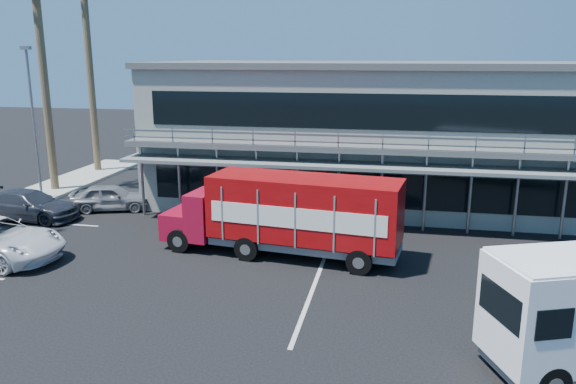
# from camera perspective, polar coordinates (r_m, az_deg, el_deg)

# --- Properties ---
(ground) EXTENTS (120.00, 120.00, 0.00)m
(ground) POSITION_cam_1_polar(r_m,az_deg,el_deg) (17.70, -5.07, -11.95)
(ground) COLOR black
(ground) RESTS_ON ground
(building) EXTENTS (22.40, 12.00, 7.30)m
(building) POSITION_cam_1_polar(r_m,az_deg,el_deg) (30.53, 8.14, 6.10)
(building) COLOR gray
(building) RESTS_ON ground
(light_pole_far) EXTENTS (0.50, 0.25, 8.09)m
(light_pole_far) POSITION_cam_1_polar(r_m,az_deg,el_deg) (32.45, -24.46, 6.96)
(light_pole_far) COLOR gray
(light_pole_far) RESTS_ON ground
(red_truck) EXTENTS (9.65, 3.46, 3.18)m
(red_truck) POSITION_cam_1_polar(r_m,az_deg,el_deg) (21.59, 0.03, -2.14)
(red_truck) COLOR maroon
(red_truck) RESTS_ON ground
(parked_car_d) EXTENTS (4.92, 2.22, 1.40)m
(parked_car_d) POSITION_cam_1_polar(r_m,az_deg,el_deg) (29.39, -24.81, -1.23)
(parked_car_d) COLOR #282B35
(parked_car_d) RESTS_ON ground
(parked_car_e) EXTENTS (4.24, 2.68, 1.35)m
(parked_car_e) POSITION_cam_1_polar(r_m,az_deg,el_deg) (29.67, -17.55, -0.51)
(parked_car_e) COLOR gray
(parked_car_e) RESTS_ON ground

